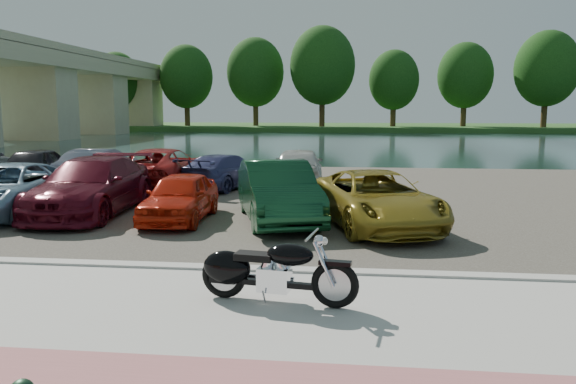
# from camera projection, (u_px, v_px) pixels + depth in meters

# --- Properties ---
(ground) EXTENTS (200.00, 200.00, 0.00)m
(ground) POSITION_uv_depth(u_px,v_px,m) (286.00, 320.00, 7.67)
(ground) COLOR #595447
(ground) RESTS_ON ground
(promenade) EXTENTS (60.00, 6.00, 0.10)m
(promenade) POSITION_uv_depth(u_px,v_px,m) (276.00, 347.00, 6.68)
(promenade) COLOR #B2AFA7
(promenade) RESTS_ON ground
(kerb) EXTENTS (60.00, 0.30, 0.14)m
(kerb) POSITION_uv_depth(u_px,v_px,m) (300.00, 273.00, 9.62)
(kerb) COLOR #B2AFA7
(kerb) RESTS_ON ground
(parking_lot) EXTENTS (60.00, 18.00, 0.04)m
(parking_lot) POSITION_uv_depth(u_px,v_px,m) (325.00, 196.00, 18.47)
(parking_lot) COLOR #3E3932
(parking_lot) RESTS_ON ground
(river) EXTENTS (120.00, 40.00, 0.00)m
(river) POSITION_uv_depth(u_px,v_px,m) (342.00, 143.00, 46.97)
(river) COLOR #1A2F2D
(river) RESTS_ON ground
(far_bank) EXTENTS (120.00, 24.00, 0.60)m
(far_bank) POSITION_uv_depth(u_px,v_px,m) (346.00, 127.00, 78.38)
(far_bank) COLOR #234B1A
(far_bank) RESTS_ON ground
(bridge) EXTENTS (7.00, 56.00, 8.55)m
(bridge) POSITION_uv_depth(u_px,v_px,m) (30.00, 79.00, 50.31)
(bridge) COLOR tan
(bridge) RESTS_ON ground
(far_trees) EXTENTS (70.25, 10.68, 12.52)m
(far_trees) POSITION_uv_depth(u_px,v_px,m) (381.00, 72.00, 70.73)
(far_trees) COLOR #3D2C16
(far_trees) RESTS_ON far_bank
(motorcycle) EXTENTS (2.32, 0.79, 1.05)m
(motorcycle) POSITION_uv_depth(u_px,v_px,m) (263.00, 270.00, 8.04)
(motorcycle) COLOR black
(motorcycle) RESTS_ON promenade
(car_2) EXTENTS (2.62, 5.04, 1.36)m
(car_2) POSITION_uv_depth(u_px,v_px,m) (5.00, 189.00, 14.97)
(car_2) COLOR #799AB1
(car_2) RESTS_ON parking_lot
(car_3) EXTENTS (2.34, 5.30, 1.51)m
(car_3) POSITION_uv_depth(u_px,v_px,m) (91.00, 186.00, 15.04)
(car_3) COLOR #500B19
(car_3) RESTS_ON parking_lot
(car_4) EXTENTS (1.53, 3.60, 1.22)m
(car_4) POSITION_uv_depth(u_px,v_px,m) (180.00, 197.00, 14.18)
(car_4) COLOR red
(car_4) RESTS_ON parking_lot
(car_5) EXTENTS (2.85, 4.86, 1.51)m
(car_5) POSITION_uv_depth(u_px,v_px,m) (278.00, 192.00, 14.03)
(car_5) COLOR #103E21
(car_5) RESTS_ON parking_lot
(car_6) EXTENTS (3.55, 5.26, 1.34)m
(car_6) POSITION_uv_depth(u_px,v_px,m) (376.00, 199.00, 13.40)
(car_6) COLOR olive
(car_6) RESTS_ON parking_lot
(car_8) EXTENTS (2.01, 4.18, 1.38)m
(car_8) POSITION_uv_depth(u_px,v_px,m) (40.00, 165.00, 21.41)
(car_8) COLOR black
(car_8) RESTS_ON parking_lot
(car_9) EXTENTS (1.68, 4.16, 1.34)m
(car_9) POSITION_uv_depth(u_px,v_px,m) (100.00, 166.00, 21.02)
(car_9) COLOR slate
(car_9) RESTS_ON parking_lot
(car_10) EXTENTS (2.45, 5.17, 1.42)m
(car_10) POSITION_uv_depth(u_px,v_px,m) (163.00, 168.00, 20.10)
(car_10) COLOR #A41D1B
(car_10) RESTS_ON parking_lot
(car_11) EXTENTS (2.97, 4.56, 1.23)m
(car_11) POSITION_uv_depth(u_px,v_px,m) (225.00, 171.00, 19.95)
(car_11) COLOR navy
(car_11) RESTS_ON parking_lot
(car_12) EXTENTS (1.99, 4.39, 1.46)m
(car_12) POSITION_uv_depth(u_px,v_px,m) (299.00, 167.00, 20.26)
(car_12) COLOR beige
(car_12) RESTS_ON parking_lot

